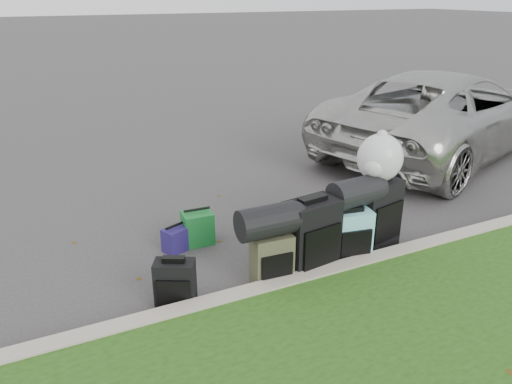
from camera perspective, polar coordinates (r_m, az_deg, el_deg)
name	(u,v)px	position (r m, az deg, el deg)	size (l,w,h in m)	color
ground	(271,241)	(5.74, 1.78, -5.61)	(120.00, 120.00, 0.00)	#383535
curb	(319,277)	(4.96, 7.20, -9.63)	(120.00, 0.18, 0.15)	#9E937F
suv	(443,113)	(9.22, 20.62, 8.44)	(2.38, 5.16, 1.43)	#B7B7B2
suitcase_small_black	(175,284)	(4.59, -9.21, -10.33)	(0.36, 0.20, 0.45)	black
suitcase_large_black_left	(311,237)	(5.01, 6.29, -5.13)	(0.54, 0.32, 0.77)	black
suitcase_olive	(272,260)	(4.83, 1.81, -7.75)	(0.38, 0.24, 0.53)	#363624
suitcase_teal	(350,237)	(5.28, 10.74, -5.06)	(0.41, 0.24, 0.58)	#5DAFB4
suitcase_large_black_right	(376,214)	(5.63, 13.57, -2.47)	(0.52, 0.31, 0.77)	black
tote_green	(198,228)	(5.66, -6.68, -4.08)	(0.33, 0.26, 0.37)	#186F2C
tote_navy	(175,240)	(5.54, -9.21, -5.42)	(0.25, 0.19, 0.27)	navy
duffel_left	(268,221)	(4.62, 1.35, -3.38)	(0.31, 0.31, 0.57)	black
duffel_right	(355,193)	(5.22, 11.28, -0.08)	(0.31, 0.31, 0.55)	black
trash_bag	(380,158)	(5.44, 13.99, 3.81)	(0.49, 0.49, 0.49)	silver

